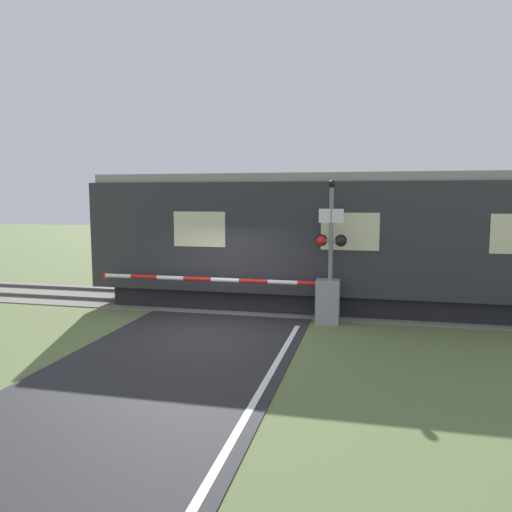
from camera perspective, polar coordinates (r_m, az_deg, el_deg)
ground_plane at (r=12.26m, az=-5.38°, el=-8.66°), size 80.00×80.00×0.00m
track_bed at (r=15.38m, az=-1.44°, el=-5.36°), size 36.00×3.20×0.13m
train at (r=14.62m, az=10.87°, el=1.71°), size 15.04×2.76×3.90m
crossing_barrier at (r=13.09m, az=5.41°, el=-4.66°), size 6.69×0.44×1.15m
signal_post at (r=12.72m, az=8.55°, el=1.46°), size 0.79×0.26×3.67m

